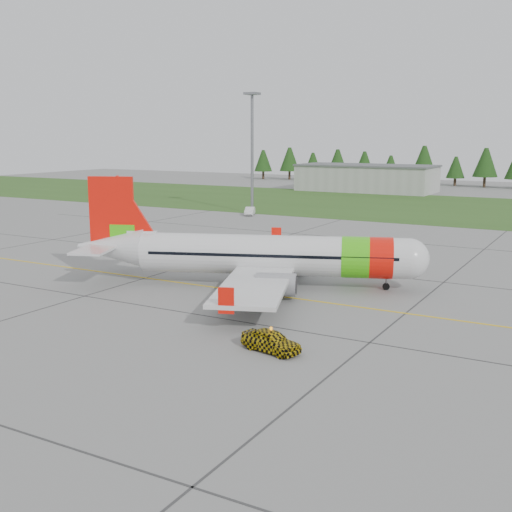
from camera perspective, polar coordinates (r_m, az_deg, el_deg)
The scene contains 8 objects.
ground at distance 46.70m, azimuth -1.62°, elevation -5.81°, with size 320.00×320.00×0.00m, color gray.
aircraft at distance 56.97m, azimuth 0.72°, elevation 0.07°, with size 30.43×28.92×9.62m.
follow_me_car at distance 39.79m, azimuth 1.35°, elevation -5.69°, with size 1.64×1.39×4.07m, color gold.
service_van at distance 108.47m, azimuth -0.56°, elevation 4.75°, with size 1.45×1.37×4.17m, color silver.
grass_strip at distance 123.25m, azimuth 18.49°, elevation 3.94°, with size 320.00×50.00×0.03m, color #30561E.
taxi_guideline at distance 53.46m, azimuth 2.81°, elevation -3.68°, with size 120.00×0.25×0.02m, color gold.
hangar_west at distance 157.90m, azimuth 9.78°, elevation 6.78°, with size 32.00×14.00×6.00m, color #A8A8A3.
floodlight_mast at distance 111.05m, azimuth -0.35°, elevation 8.98°, with size 0.50×0.50×20.00m, color slate.
Camera 1 is at (23.15, -38.34, 13.23)m, focal length 45.00 mm.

